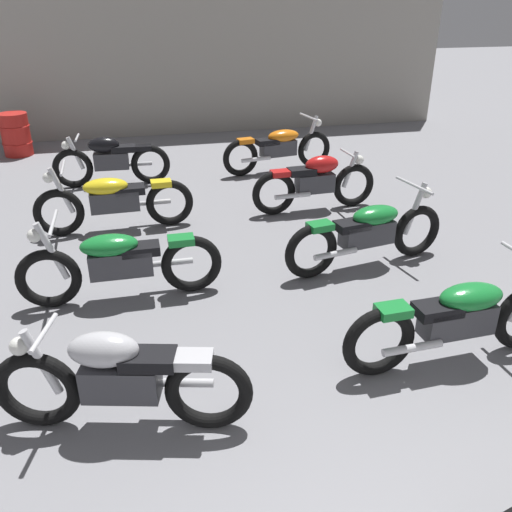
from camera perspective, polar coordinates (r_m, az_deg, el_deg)
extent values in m
cube|color=#9E998E|center=(13.03, -8.64, 20.43)|extent=(12.86, 0.24, 3.60)
torus|color=black|center=(4.52, -22.06, -12.94)|extent=(0.68, 0.27, 0.67)
torus|color=black|center=(4.20, -5.00, -14.10)|extent=(0.68, 0.27, 0.67)
cylinder|color=silver|center=(4.34, -21.65, -10.35)|extent=(0.25, 0.13, 0.56)
cube|color=#38383D|center=(4.25, -14.01, -12.61)|extent=(0.61, 0.38, 0.28)
ellipsoid|color=#B7B7BC|center=(4.12, -15.79, -9.46)|extent=(0.57, 0.40, 0.26)
cube|color=black|center=(4.08, -11.28, -10.60)|extent=(0.45, 0.33, 0.10)
cube|color=#B7B7BC|center=(4.03, -6.60, -10.79)|extent=(0.32, 0.26, 0.08)
cylinder|color=silver|center=(4.18, -21.47, -7.53)|extent=(0.15, 0.47, 0.04)
sphere|color=white|center=(4.32, -23.69, -8.70)|extent=(0.14, 0.14, 0.14)
cylinder|color=silver|center=(4.35, -8.18, -13.06)|extent=(0.55, 0.21, 0.07)
torus|color=black|center=(6.07, -21.00, -2.25)|extent=(0.67, 0.11, 0.67)
torus|color=black|center=(6.00, -6.79, -0.85)|extent=(0.67, 0.11, 0.67)
cylinder|color=silver|center=(5.92, -20.71, 0.46)|extent=(0.27, 0.07, 0.66)
cube|color=#38383D|center=(5.94, -14.03, -0.71)|extent=(0.66, 0.24, 0.28)
ellipsoid|color=#197F33|center=(5.86, -15.23, 1.11)|extent=(0.60, 0.32, 0.22)
cube|color=black|center=(5.88, -12.04, 0.72)|extent=(0.40, 0.24, 0.10)
cube|color=#197F33|center=(5.87, -7.91, 1.66)|extent=(0.28, 0.20, 0.08)
cylinder|color=silver|center=(5.79, -20.60, 3.29)|extent=(0.04, 0.68, 0.04)
sphere|color=white|center=(5.87, -22.34, 2.00)|extent=(0.14, 0.14, 0.14)
cylinder|color=silver|center=(6.11, -9.25, -0.71)|extent=(0.55, 0.07, 0.07)
torus|color=black|center=(7.84, -20.05, 4.31)|extent=(0.67, 0.13, 0.67)
torus|color=black|center=(7.81, -9.07, 5.55)|extent=(0.67, 0.13, 0.67)
cylinder|color=silver|center=(7.72, -19.81, 6.51)|extent=(0.28, 0.08, 0.66)
cube|color=#38383D|center=(7.75, -14.66, 5.64)|extent=(0.67, 0.25, 0.28)
ellipsoid|color=yellow|center=(7.68, -15.59, 7.08)|extent=(0.61, 0.33, 0.22)
cube|color=black|center=(7.71, -13.14, 6.79)|extent=(0.41, 0.25, 0.10)
cube|color=yellow|center=(7.71, -9.97, 7.55)|extent=(0.28, 0.21, 0.08)
cylinder|color=silver|center=(7.63, -19.71, 8.75)|extent=(0.05, 0.68, 0.04)
sphere|color=white|center=(7.68, -21.06, 7.71)|extent=(0.14, 0.14, 0.14)
cylinder|color=silver|center=(7.93, -10.97, 5.54)|extent=(0.55, 0.08, 0.07)
torus|color=black|center=(9.79, -18.74, 8.73)|extent=(0.67, 0.14, 0.67)
torus|color=black|center=(9.69, -11.04, 9.46)|extent=(0.67, 0.14, 0.67)
cylinder|color=silver|center=(9.71, -18.48, 10.23)|extent=(0.25, 0.08, 0.56)
cube|color=#38383D|center=(9.69, -14.98, 9.67)|extent=(0.58, 0.27, 0.28)
ellipsoid|color=black|center=(9.63, -15.78, 11.21)|extent=(0.53, 0.30, 0.26)
cube|color=black|center=(9.62, -13.80, 10.94)|extent=(0.41, 0.26, 0.10)
cube|color=black|center=(9.61, -11.80, 11.12)|extent=(0.29, 0.21, 0.08)
cylinder|color=silver|center=(9.64, -18.35, 11.75)|extent=(0.06, 0.48, 0.04)
sphere|color=white|center=(9.69, -19.43, 10.93)|extent=(0.14, 0.14, 0.14)
cylinder|color=silver|center=(9.83, -12.52, 9.43)|extent=(0.55, 0.09, 0.07)
torus|color=black|center=(4.82, 12.81, -8.82)|extent=(0.67, 0.14, 0.67)
cube|color=#38383D|center=(5.13, 20.42, -6.28)|extent=(0.67, 0.27, 0.28)
ellipsoid|color=#197F33|center=(5.08, 21.73, -3.97)|extent=(0.61, 0.34, 0.22)
cube|color=black|center=(4.94, 18.57, -5.35)|extent=(0.41, 0.26, 0.10)
cube|color=#197F33|center=(4.70, 14.26, -5.59)|extent=(0.29, 0.21, 0.08)
cylinder|color=silver|center=(4.85, 16.15, -9.28)|extent=(0.55, 0.09, 0.07)
torus|color=black|center=(7.08, 16.58, 2.53)|extent=(0.68, 0.22, 0.67)
torus|color=black|center=(6.28, 5.83, 0.48)|extent=(0.68, 0.22, 0.67)
cylinder|color=silver|center=(6.92, 16.38, 4.79)|extent=(0.28, 0.12, 0.66)
cube|color=#38383D|center=(6.61, 11.60, 2.36)|extent=(0.69, 0.35, 0.28)
ellipsoid|color=#197F33|center=(6.58, 12.49, 4.25)|extent=(0.65, 0.42, 0.22)
cube|color=black|center=(6.44, 10.08, 3.21)|extent=(0.44, 0.30, 0.10)
cube|color=#197F33|center=(6.21, 6.77, 3.13)|extent=(0.31, 0.24, 0.08)
cylinder|color=silver|center=(6.78, 16.31, 7.16)|extent=(0.15, 0.68, 0.04)
sphere|color=white|center=(6.94, 17.49, 6.39)|extent=(0.14, 0.14, 0.14)
cylinder|color=silver|center=(6.31, 8.38, 0.23)|extent=(0.55, 0.16, 0.07)
torus|color=black|center=(8.58, 10.24, 7.34)|extent=(0.68, 0.15, 0.67)
torus|color=black|center=(8.10, 1.89, 6.62)|extent=(0.68, 0.15, 0.67)
cylinder|color=silver|center=(8.47, 9.89, 8.97)|extent=(0.25, 0.08, 0.56)
cube|color=#38383D|center=(8.29, 6.22, 7.66)|extent=(0.58, 0.27, 0.28)
ellipsoid|color=red|center=(8.24, 6.96, 9.56)|extent=(0.53, 0.31, 0.26)
cube|color=black|center=(8.15, 4.83, 8.88)|extent=(0.41, 0.26, 0.10)
cube|color=red|center=(8.04, 2.61, 8.70)|extent=(0.29, 0.21, 0.08)
cylinder|color=silver|center=(8.37, 9.65, 10.64)|extent=(0.06, 0.48, 0.04)
sphere|color=white|center=(8.49, 10.83, 9.93)|extent=(0.14, 0.14, 0.14)
cylinder|color=silver|center=(8.07, 3.88, 6.35)|extent=(0.55, 0.10, 0.07)
torus|color=black|center=(10.53, 6.13, 11.11)|extent=(0.68, 0.22, 0.67)
torus|color=black|center=(9.91, -1.64, 10.30)|extent=(0.68, 0.22, 0.67)
cylinder|color=silver|center=(10.41, 5.81, 12.72)|extent=(0.28, 0.11, 0.66)
cube|color=#38383D|center=(10.17, 2.36, 11.28)|extent=(0.69, 0.35, 0.28)
ellipsoid|color=orange|center=(10.16, 2.91, 12.54)|extent=(0.64, 0.42, 0.22)
cube|color=black|center=(10.04, 1.22, 11.94)|extent=(0.43, 0.30, 0.10)
cube|color=orange|center=(9.87, -1.11, 12.04)|extent=(0.31, 0.24, 0.08)
cylinder|color=silver|center=(10.32, 5.59, 14.37)|extent=(0.15, 0.68, 0.04)
sphere|color=white|center=(10.44, 6.56, 13.79)|extent=(0.14, 0.14, 0.14)
cylinder|color=silver|center=(9.89, 0.01, 10.15)|extent=(0.55, 0.16, 0.07)
cylinder|color=red|center=(12.24, -23.98, 11.63)|extent=(0.56, 0.56, 0.85)
torus|color=red|center=(12.21, -24.12, 12.39)|extent=(0.59, 0.59, 0.03)
torus|color=red|center=(12.28, -23.83, 10.86)|extent=(0.59, 0.59, 0.03)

